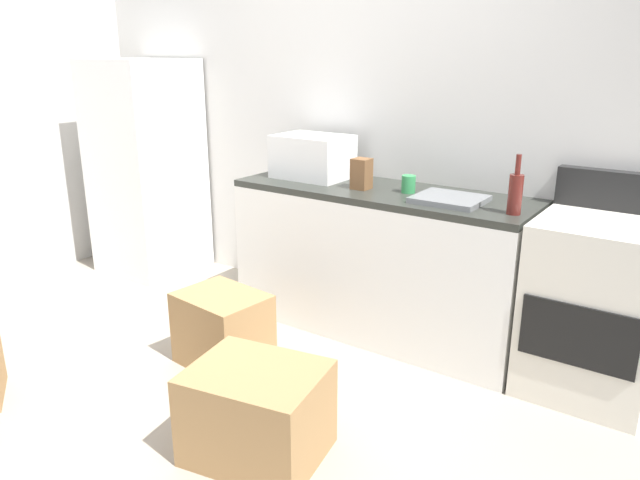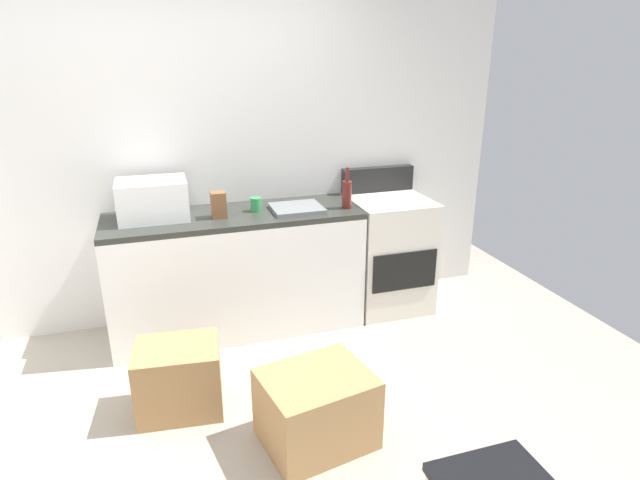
{
  "view_description": "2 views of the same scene",
  "coord_description": "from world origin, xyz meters",
  "px_view_note": "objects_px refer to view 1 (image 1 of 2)",
  "views": [
    {
      "loc": [
        1.98,
        -1.84,
        1.68
      ],
      "look_at": [
        0.27,
        0.6,
        0.74
      ],
      "focal_mm": 33.68,
      "sensor_mm": 36.0,
      "label": 1
    },
    {
      "loc": [
        -0.2,
        -2.38,
        2.0
      ],
      "look_at": [
        0.72,
        0.5,
        0.9
      ],
      "focal_mm": 29.46,
      "sensor_mm": 36.0,
      "label": 2
    }
  ],
  "objects_px": {
    "stove_oven": "(594,305)",
    "cardboard_box_large": "(257,412)",
    "refrigerator": "(146,168)",
    "coffee_mug": "(408,184)",
    "knife_block": "(361,174)",
    "microwave": "(313,157)",
    "wine_bottle": "(515,193)",
    "cardboard_box_medium": "(223,329)"
  },
  "relations": [
    {
      "from": "stove_oven",
      "to": "cardboard_box_large",
      "type": "height_order",
      "value": "stove_oven"
    },
    {
      "from": "cardboard_box_medium",
      "to": "knife_block",
      "type": "bearing_deg",
      "value": 64.78
    },
    {
      "from": "stove_oven",
      "to": "microwave",
      "type": "xyz_separation_m",
      "value": [
        -1.76,
        0.04,
        0.57
      ]
    },
    {
      "from": "stove_oven",
      "to": "wine_bottle",
      "type": "relative_size",
      "value": 3.67
    },
    {
      "from": "cardboard_box_large",
      "to": "cardboard_box_medium",
      "type": "height_order",
      "value": "cardboard_box_medium"
    },
    {
      "from": "stove_oven",
      "to": "microwave",
      "type": "bearing_deg",
      "value": 178.68
    },
    {
      "from": "microwave",
      "to": "coffee_mug",
      "type": "bearing_deg",
      "value": -3.03
    },
    {
      "from": "cardboard_box_medium",
      "to": "microwave",
      "type": "bearing_deg",
      "value": 92.78
    },
    {
      "from": "wine_bottle",
      "to": "cardboard_box_medium",
      "type": "height_order",
      "value": "wine_bottle"
    },
    {
      "from": "microwave",
      "to": "cardboard_box_large",
      "type": "bearing_deg",
      "value": -63.05
    },
    {
      "from": "stove_oven",
      "to": "microwave",
      "type": "relative_size",
      "value": 2.39
    },
    {
      "from": "wine_bottle",
      "to": "knife_block",
      "type": "relative_size",
      "value": 1.67
    },
    {
      "from": "stove_oven",
      "to": "cardboard_box_medium",
      "type": "xyz_separation_m",
      "value": [
        -1.71,
        -0.88,
        -0.26
      ]
    },
    {
      "from": "refrigerator",
      "to": "knife_block",
      "type": "height_order",
      "value": "refrigerator"
    },
    {
      "from": "refrigerator",
      "to": "cardboard_box_medium",
      "type": "distance_m",
      "value": 1.87
    },
    {
      "from": "stove_oven",
      "to": "wine_bottle",
      "type": "bearing_deg",
      "value": -163.37
    },
    {
      "from": "stove_oven",
      "to": "knife_block",
      "type": "bearing_deg",
      "value": -177.16
    },
    {
      "from": "microwave",
      "to": "knife_block",
      "type": "distance_m",
      "value": 0.44
    },
    {
      "from": "wine_bottle",
      "to": "coffee_mug",
      "type": "xyz_separation_m",
      "value": [
        -0.65,
        0.12,
        -0.06
      ]
    },
    {
      "from": "cardboard_box_large",
      "to": "coffee_mug",
      "type": "bearing_deg",
      "value": 90.86
    },
    {
      "from": "refrigerator",
      "to": "microwave",
      "type": "distance_m",
      "value": 1.53
    },
    {
      "from": "refrigerator",
      "to": "cardboard_box_medium",
      "type": "xyz_separation_m",
      "value": [
        1.56,
        -0.82,
        -0.61
      ]
    },
    {
      "from": "cardboard_box_medium",
      "to": "stove_oven",
      "type": "bearing_deg",
      "value": 27.23
    },
    {
      "from": "microwave",
      "to": "cardboard_box_medium",
      "type": "relative_size",
      "value": 0.97
    },
    {
      "from": "refrigerator",
      "to": "coffee_mug",
      "type": "xyz_separation_m",
      "value": [
        2.22,
        0.06,
        0.14
      ]
    },
    {
      "from": "knife_block",
      "to": "cardboard_box_large",
      "type": "relative_size",
      "value": 0.32
    },
    {
      "from": "stove_oven",
      "to": "wine_bottle",
      "type": "height_order",
      "value": "wine_bottle"
    },
    {
      "from": "microwave",
      "to": "coffee_mug",
      "type": "distance_m",
      "value": 0.71
    },
    {
      "from": "microwave",
      "to": "coffee_mug",
      "type": "height_order",
      "value": "microwave"
    },
    {
      "from": "wine_bottle",
      "to": "cardboard_box_medium",
      "type": "bearing_deg",
      "value": -149.8
    },
    {
      "from": "wine_bottle",
      "to": "cardboard_box_medium",
      "type": "relative_size",
      "value": 0.63
    },
    {
      "from": "cardboard_box_large",
      "to": "stove_oven",
      "type": "bearing_deg",
      "value": 53.16
    },
    {
      "from": "cardboard_box_large",
      "to": "cardboard_box_medium",
      "type": "xyz_separation_m",
      "value": [
        -0.68,
        0.5,
        0.0
      ]
    },
    {
      "from": "microwave",
      "to": "knife_block",
      "type": "xyz_separation_m",
      "value": [
        0.43,
        -0.11,
        -0.05
      ]
    },
    {
      "from": "stove_oven",
      "to": "coffee_mug",
      "type": "bearing_deg",
      "value": 179.82
    },
    {
      "from": "microwave",
      "to": "knife_block",
      "type": "height_order",
      "value": "microwave"
    },
    {
      "from": "coffee_mug",
      "to": "cardboard_box_large",
      "type": "relative_size",
      "value": 0.18
    },
    {
      "from": "wine_bottle",
      "to": "cardboard_box_large",
      "type": "distance_m",
      "value": 1.62
    },
    {
      "from": "refrigerator",
      "to": "coffee_mug",
      "type": "height_order",
      "value": "refrigerator"
    },
    {
      "from": "coffee_mug",
      "to": "knife_block",
      "type": "relative_size",
      "value": 0.56
    },
    {
      "from": "cardboard_box_large",
      "to": "knife_block",
      "type": "bearing_deg",
      "value": 102.6
    },
    {
      "from": "microwave",
      "to": "wine_bottle",
      "type": "distance_m",
      "value": 1.36
    }
  ]
}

